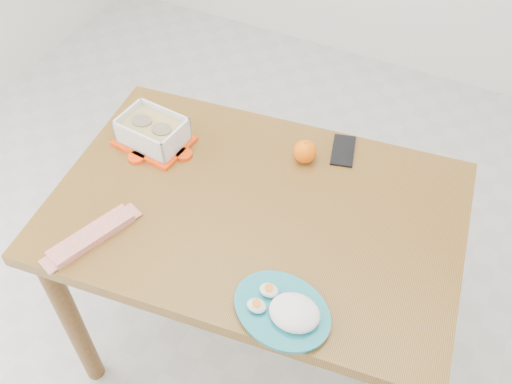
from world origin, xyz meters
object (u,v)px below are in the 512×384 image
at_px(dining_table, 256,232).
at_px(rice_plate, 286,310).
at_px(orange_fruit, 305,152).
at_px(food_container, 153,132).
at_px(smartphone, 343,150).

height_order(dining_table, rice_plate, rice_plate).
bearing_deg(dining_table, orange_fruit, 71.32).
xyz_separation_m(food_container, rice_plate, (0.59, -0.35, -0.02)).
xyz_separation_m(dining_table, rice_plate, (0.21, -0.26, 0.13)).
xyz_separation_m(dining_table, food_container, (-0.38, 0.09, 0.15)).
bearing_deg(rice_plate, food_container, 163.20).
distance_m(food_container, rice_plate, 0.69).
distance_m(food_container, smartphone, 0.56).
distance_m(orange_fruit, smartphone, 0.13).
height_order(food_container, orange_fruit, food_container).
xyz_separation_m(food_container, orange_fruit, (0.43, 0.13, -0.01)).
xyz_separation_m(orange_fruit, smartphone, (0.09, 0.08, -0.03)).
bearing_deg(food_container, smartphone, 27.82).
height_order(rice_plate, smartphone, rice_plate).
bearing_deg(dining_table, smartphone, 59.37).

